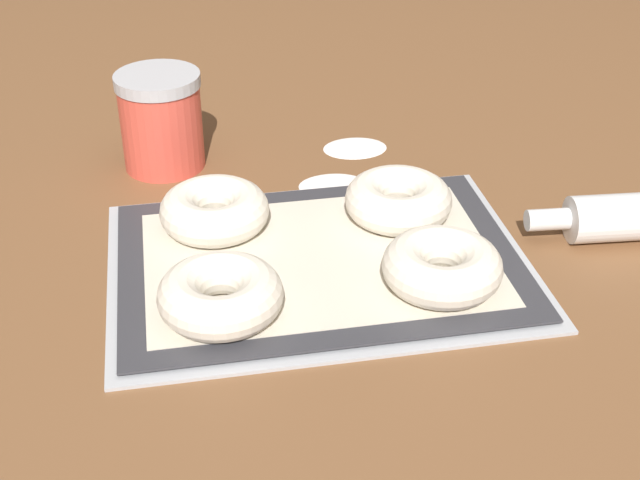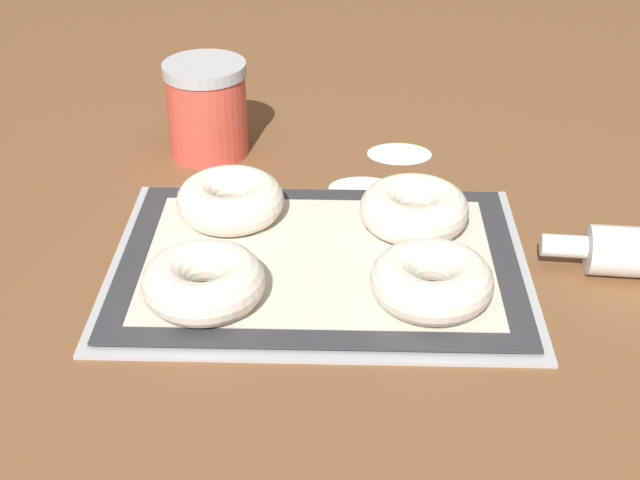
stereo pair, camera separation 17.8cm
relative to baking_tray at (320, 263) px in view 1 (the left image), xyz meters
name	(u,v)px [view 1 (the left image)]	position (x,y,z in m)	size (l,w,h in m)	color
ground_plane	(322,274)	(0.00, -0.02, 0.00)	(2.80, 2.80, 0.00)	brown
baking_tray	(320,263)	(0.00, 0.00, 0.00)	(0.47, 0.34, 0.01)	#B2B5BA
baking_mat	(320,259)	(0.00, 0.00, 0.01)	(0.45, 0.32, 0.00)	#333338
bagel_front_left	(220,295)	(-0.12, -0.08, 0.03)	(0.13, 0.13, 0.05)	silver
bagel_front_right	(442,266)	(0.12, -0.08, 0.03)	(0.13, 0.13, 0.05)	silver
bagel_back_left	(214,210)	(-0.11, 0.09, 0.03)	(0.13, 0.13, 0.05)	silver
bagel_back_right	(398,200)	(0.11, 0.07, 0.03)	(0.13, 0.13, 0.05)	silver
flour_canister	(161,121)	(-0.16, 0.28, 0.06)	(0.11, 0.11, 0.13)	#DB4C3D
flour_patch_near	(355,147)	(0.10, 0.28, 0.00)	(0.09, 0.07, 0.00)	white
flour_patch_far	(332,184)	(0.05, 0.18, 0.00)	(0.09, 0.06, 0.00)	white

